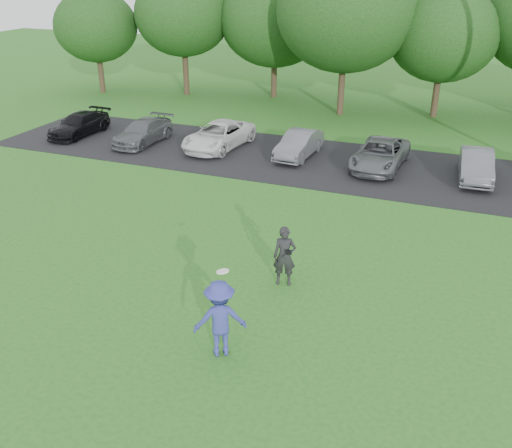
{
  "coord_description": "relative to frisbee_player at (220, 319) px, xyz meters",
  "views": [
    {
      "loc": [
        5.28,
        -9.93,
        8.04
      ],
      "look_at": [
        0.0,
        3.5,
        1.3
      ],
      "focal_mm": 40.0,
      "sensor_mm": 36.0,
      "label": 1
    }
  ],
  "objects": [
    {
      "name": "tree_row",
      "position": [
        0.76,
        23.32,
        3.99
      ],
      "size": [
        42.39,
        9.85,
        8.64
      ],
      "color": "#38281C",
      "rests_on": "ground"
    },
    {
      "name": "frisbee_player",
      "position": [
        0.0,
        0.0,
        0.0
      ],
      "size": [
        1.36,
        1.18,
        2.13
      ],
      "color": "#343993",
      "rests_on": "ground"
    },
    {
      "name": "parking_lot",
      "position": [
        -0.75,
        13.56,
        -0.9
      ],
      "size": [
        32.0,
        6.5,
        0.03
      ],
      "primitive_type": "cube",
      "color": "black",
      "rests_on": "ground"
    },
    {
      "name": "ground",
      "position": [
        -0.75,
        0.56,
        -0.91
      ],
      "size": [
        100.0,
        100.0,
        0.0
      ],
      "primitive_type": "plane",
      "color": "#25631C",
      "rests_on": "ground"
    },
    {
      "name": "camera_bystander",
      "position": [
        0.34,
        3.36,
        -0.08
      ],
      "size": [
        0.69,
        0.55,
        1.67
      ],
      "color": "black",
      "rests_on": "ground"
    },
    {
      "name": "parked_cars",
      "position": [
        -1.38,
        13.61,
        -0.31
      ],
      "size": [
        27.71,
        4.72,
        1.22
      ],
      "color": "black",
      "rests_on": "parking_lot"
    }
  ]
}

